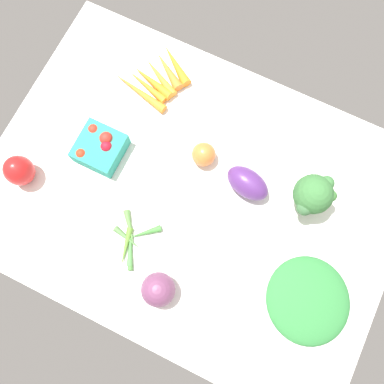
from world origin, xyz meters
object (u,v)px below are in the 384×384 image
leafy_greens_clump (308,300)px  broccoli_head (313,195)px  eggplant (248,183)px  okra_pile (132,240)px  heirloom_tomato_orange (204,154)px  carrot_bunch (157,78)px  bell_pepper_red (19,171)px  berry_basket (100,146)px  red_onion_center (158,290)px

leafy_greens_clump → broccoli_head: size_ratio=1.67×
eggplant → okra_pile: eggplant is taller
heirloom_tomato_orange → broccoli_head: 28.49cm
carrot_bunch → bell_pepper_red: bearing=64.9°
bell_pepper_red → leafy_greens_clump: (-76.30, -2.56, -2.09)cm
eggplant → leafy_greens_clump: size_ratio=0.55×
berry_basket → leafy_greens_clump: bearing=168.9°
eggplant → bell_pepper_red: size_ratio=1.26×
broccoli_head → carrot_bunch: bearing=-15.8°
bell_pepper_red → berry_basket: (-14.38, -14.65, -1.71)cm
heirloom_tomato_orange → berry_basket: bearing=21.1°
eggplant → heirloom_tomato_orange: size_ratio=1.86×
okra_pile → red_onion_center: bearing=146.6°
bell_pepper_red → okra_pile: bearing=174.8°
berry_basket → broccoli_head: size_ratio=0.91×
carrot_bunch → okra_pile: 44.11cm
okra_pile → heirloom_tomato_orange: bearing=-103.8°
broccoli_head → bell_pepper_red: bearing=20.5°
carrot_bunch → berry_basket: bearing=81.0°
red_onion_center → berry_basket: red_onion_center is taller
berry_basket → heirloom_tomato_orange: bearing=-158.9°
okra_pile → leafy_greens_clump: (-43.99, -5.50, 1.61)cm
bell_pepper_red → broccoli_head: size_ratio=0.73×
bell_pepper_red → heirloom_tomato_orange: size_ratio=1.48×
red_onion_center → eggplant: 33.53cm
carrot_bunch → broccoli_head: broccoli_head is taller
okra_pile → heirloom_tomato_orange: heirloom_tomato_orange is taller
heirloom_tomato_orange → eggplant: bearing=170.7°
heirloom_tomato_orange → bell_pepper_red: bearing=31.8°
bell_pepper_red → berry_basket: 20.60cm
red_onion_center → okra_pile: red_onion_center is taller
red_onion_center → bell_pepper_red: 45.03cm
carrot_bunch → broccoli_head: (-48.90, 13.80, 6.06)cm
berry_basket → okra_pile: bearing=135.5°
bell_pepper_red → heirloom_tomato_orange: 45.84cm
red_onion_center → carrot_bunch: (25.58, -49.36, -2.72)cm
eggplant → broccoli_head: (-15.09, -3.06, 3.96)cm
carrot_bunch → heirloom_tomato_orange: bearing=144.7°
berry_basket → heirloom_tomato_orange: 26.34cm
carrot_bunch → leafy_greens_clump: (-58.09, 36.28, 1.10)cm
berry_basket → carrot_bunch: bearing=-99.0°
heirloom_tomato_orange → red_onion_center: bearing=97.9°
eggplant → carrot_bunch: (33.81, -16.86, -2.09)cm
red_onion_center → bell_pepper_red: bell_pepper_red is taller
carrot_bunch → broccoli_head: size_ratio=1.64×
okra_pile → heirloom_tomato_orange: (-6.66, -27.06, 2.25)cm
bell_pepper_red → broccoli_head: broccoli_head is taller
leafy_greens_clump → carrot_bunch: bearing=-32.0°
heirloom_tomato_orange → broccoli_head: size_ratio=0.49×
berry_basket → broccoli_head: (-52.73, -10.39, 4.58)cm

